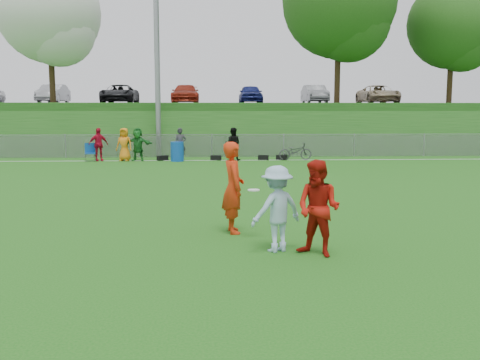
{
  "coord_description": "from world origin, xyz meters",
  "views": [
    {
      "loc": [
        0.03,
        -9.64,
        2.57
      ],
      "look_at": [
        0.55,
        0.5,
        1.25
      ],
      "focal_mm": 40.0,
      "sensor_mm": 36.0,
      "label": 1
    }
  ],
  "objects": [
    {
      "name": "camp_chair",
      "position": [
        -6.19,
        17.84,
        0.27
      ],
      "size": [
        0.62,
        0.62,
        0.92
      ],
      "rotation": [
        0.0,
        0.0,
        0.23
      ],
      "color": "#0D4493",
      "rests_on": "ground"
    },
    {
      "name": "tree_white_flowering",
      "position": [
        -9.84,
        24.92,
        8.32
      ],
      "size": [
        6.3,
        6.3,
        8.78
      ],
      "color": "black",
      "rests_on": "berm"
    },
    {
      "name": "sideline_far",
      "position": [
        0.0,
        18.0,
        0.01
      ],
      "size": [
        60.0,
        0.1,
        0.01
      ],
      "primitive_type": "cube",
      "color": "white",
      "rests_on": "ground"
    },
    {
      "name": "recycling_bin",
      "position": [
        -1.76,
        17.64,
        0.5
      ],
      "size": [
        0.66,
        0.66,
        0.99
      ],
      "primitive_type": "cylinder",
      "rotation": [
        0.0,
        0.0,
        0.0
      ],
      "color": "#0F47A8",
      "rests_on": "ground"
    },
    {
      "name": "ground",
      "position": [
        0.0,
        0.0,
        0.0
      ],
      "size": [
        120.0,
        120.0,
        0.0
      ],
      "primitive_type": "plane",
      "color": "#175812",
      "rests_on": "ground"
    },
    {
      "name": "bicycle",
      "position": [
        4.36,
        18.03,
        0.46
      ],
      "size": [
        1.8,
        0.81,
        0.92
      ],
      "primitive_type": "imported",
      "rotation": [
        0.0,
        0.0,
        1.69
      ],
      "color": "#313234",
      "rests_on": "ground"
    },
    {
      "name": "player_blue",
      "position": [
        1.19,
        -0.09,
        0.79
      ],
      "size": [
        1.18,
        0.99,
        1.58
      ],
      "primitive_type": "imported",
      "rotation": [
        0.0,
        0.0,
        3.62
      ],
      "color": "#98BCD4",
      "rests_on": "ground"
    },
    {
      "name": "gear_bags",
      "position": [
        1.0,
        18.1,
        0.13
      ],
      "size": [
        6.82,
        0.55,
        0.26
      ],
      "color": "black",
      "rests_on": "ground"
    },
    {
      "name": "light_pole",
      "position": [
        -3.0,
        20.8,
        6.71
      ],
      "size": [
        1.2,
        0.4,
        12.15
      ],
      "color": "gray",
      "rests_on": "ground"
    },
    {
      "name": "car_row",
      "position": [
        -1.17,
        32.0,
        3.82
      ],
      "size": [
        32.04,
        5.18,
        1.44
      ],
      "color": "white",
      "rests_on": "parking_lot"
    },
    {
      "name": "tree_green_near",
      "position": [
        8.16,
        24.42,
        9.03
      ],
      "size": [
        7.14,
        7.14,
        9.95
      ],
      "color": "black",
      "rests_on": "berm"
    },
    {
      "name": "spectator_row",
      "position": [
        -2.97,
        18.0,
        0.85
      ],
      "size": [
        7.9,
        0.82,
        1.69
      ],
      "color": "#B60C27",
      "rests_on": "ground"
    },
    {
      "name": "parking_lot",
      "position": [
        0.0,
        33.0,
        3.05
      ],
      "size": [
        120.0,
        12.0,
        0.1
      ],
      "primitive_type": "cube",
      "color": "black",
      "rests_on": "berm"
    },
    {
      "name": "player_red_center",
      "position": [
        1.89,
        -0.43,
        0.86
      ],
      "size": [
        1.06,
        1.03,
        1.71
      ],
      "primitive_type": "imported",
      "rotation": [
        0.0,
        0.0,
        -0.68
      ],
      "color": "#AE150C",
      "rests_on": "ground"
    },
    {
      "name": "fence",
      "position": [
        0.0,
        20.0,
        0.65
      ],
      "size": [
        58.0,
        0.06,
        1.3
      ],
      "color": "gray",
      "rests_on": "ground"
    },
    {
      "name": "tree_green_far",
      "position": [
        16.16,
        25.92,
        7.96
      ],
      "size": [
        5.88,
        5.88,
        8.19
      ],
      "color": "black",
      "rests_on": "berm"
    },
    {
      "name": "frisbee",
      "position": [
        0.85,
        0.9,
        0.99
      ],
      "size": [
        0.24,
        0.24,
        0.02
      ],
      "color": "white",
      "rests_on": "ground"
    },
    {
      "name": "berm",
      "position": [
        0.0,
        31.0,
        1.5
      ],
      "size": [
        120.0,
        18.0,
        3.0
      ],
      "primitive_type": "cube",
      "color": "#194C15",
      "rests_on": "ground"
    },
    {
      "name": "player_red_left",
      "position": [
        0.46,
        1.47,
        0.97
      ],
      "size": [
        0.57,
        0.77,
        1.93
      ],
      "primitive_type": "imported",
      "rotation": [
        0.0,
        0.0,
        1.73
      ],
      "color": "red",
      "rests_on": "ground"
    }
  ]
}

